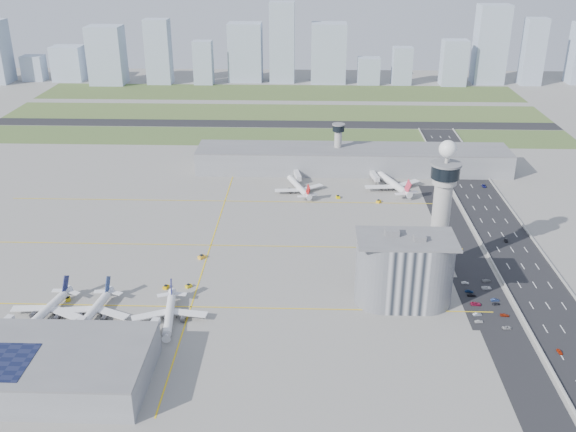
{
  "coord_description": "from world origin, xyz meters",
  "views": [
    {
      "loc": [
        9.97,
        -266.51,
        148.28
      ],
      "look_at": [
        0.0,
        35.0,
        15.0
      ],
      "focal_mm": 40.0,
      "sensor_mm": 36.0,
      "label": 1
    }
  ],
  "objects_px": {
    "jet_bridge_near_2": "(143,343)",
    "car_lot_1": "(477,314)",
    "car_lot_10": "(487,288)",
    "tug_2": "(189,286)",
    "car_hw_0": "(560,352)",
    "car_lot_5": "(465,283)",
    "airplane_far_b": "(393,179)",
    "car_lot_0": "(479,321)",
    "airplane_near_b": "(92,308)",
    "jet_bridge_near_1": "(67,341)",
    "tug_1": "(166,287)",
    "jet_bridge_far_1": "(372,174)",
    "car_lot_2": "(476,304)",
    "secondary_tower": "(338,143)",
    "airplane_near_c": "(169,310)",
    "car_lot_9": "(495,300)",
    "car_hw_2": "(484,186)",
    "tug_0": "(68,299)",
    "car_lot_4": "(469,291)",
    "car_lot_7": "(505,315)",
    "tug_3": "(202,257)",
    "jet_bridge_far_0": "(296,174)",
    "car_hw_1": "(506,240)",
    "car_lot_3": "(472,295)",
    "admin_building": "(404,270)",
    "car_lot_11": "(487,281)",
    "tug_5": "(379,201)",
    "car_hw_4": "(442,155)",
    "car_lot_8": "(496,304)",
    "control_tower": "(442,202)",
    "airplane_far_a": "(299,184)",
    "tug_4": "(338,197)"
  },
  "relations": [
    {
      "from": "tug_0",
      "to": "car_lot_4",
      "type": "bearing_deg",
      "value": -18.6
    },
    {
      "from": "tug_0",
      "to": "tug_2",
      "type": "bearing_deg",
      "value": -8.35
    },
    {
      "from": "tug_2",
      "to": "car_lot_4",
      "type": "height_order",
      "value": "tug_2"
    },
    {
      "from": "car_hw_2",
      "to": "jet_bridge_far_0",
      "type": "bearing_deg",
      "value": 174.8
    },
    {
      "from": "tug_1",
      "to": "car_hw_1",
      "type": "xyz_separation_m",
      "value": [
        168.6,
        54.14,
        -0.18
      ]
    },
    {
      "from": "car_lot_0",
      "to": "car_lot_4",
      "type": "height_order",
      "value": "car_lot_4"
    },
    {
      "from": "car_hw_4",
      "to": "car_lot_9",
      "type": "bearing_deg",
      "value": -86.95
    },
    {
      "from": "airplane_near_b",
      "to": "car_lot_10",
      "type": "xyz_separation_m",
      "value": [
        171.49,
        29.9,
        -4.65
      ]
    },
    {
      "from": "tug_3",
      "to": "car_hw_2",
      "type": "bearing_deg",
      "value": 73.97
    },
    {
      "from": "jet_bridge_far_0",
      "to": "car_lot_9",
      "type": "xyz_separation_m",
      "value": [
        90.99,
        -152.83,
        -2.24
      ]
    },
    {
      "from": "tug_4",
      "to": "car_lot_4",
      "type": "distance_m",
      "value": 123.55
    },
    {
      "from": "car_hw_0",
      "to": "car_lot_5",
      "type": "bearing_deg",
      "value": 106.97
    },
    {
      "from": "jet_bridge_near_1",
      "to": "tug_2",
      "type": "bearing_deg",
      "value": -29.33
    },
    {
      "from": "secondary_tower",
      "to": "airplane_near_b",
      "type": "height_order",
      "value": "secondary_tower"
    },
    {
      "from": "control_tower",
      "to": "car_lot_7",
      "type": "relative_size",
      "value": 16.76
    },
    {
      "from": "tug_3",
      "to": "jet_bridge_far_0",
      "type": "bearing_deg",
      "value": 110.96
    },
    {
      "from": "car_lot_2",
      "to": "tug_5",
      "type": "bearing_deg",
      "value": 20.34
    },
    {
      "from": "tug_1",
      "to": "car_hw_4",
      "type": "bearing_deg",
      "value": 66.72
    },
    {
      "from": "car_lot_0",
      "to": "car_lot_5",
      "type": "bearing_deg",
      "value": -8.12
    },
    {
      "from": "airplane_far_b",
      "to": "car_lot_0",
      "type": "relative_size",
      "value": 12.68
    },
    {
      "from": "car_lot_9",
      "to": "car_lot_0",
      "type": "bearing_deg",
      "value": 142.88
    },
    {
      "from": "jet_bridge_far_1",
      "to": "car_lot_4",
      "type": "relative_size",
      "value": 3.76
    },
    {
      "from": "tug_2",
      "to": "car_hw_1",
      "type": "relative_size",
      "value": 0.71
    },
    {
      "from": "jet_bridge_near_1",
      "to": "jet_bridge_far_0",
      "type": "xyz_separation_m",
      "value": [
        85.0,
        193.0,
        0.0
      ]
    },
    {
      "from": "airplane_far_b",
      "to": "tug_5",
      "type": "bearing_deg",
      "value": 134.91
    },
    {
      "from": "jet_bridge_far_0",
      "to": "car_lot_5",
      "type": "xyz_separation_m",
      "value": [
        81.23,
        -137.98,
        -2.3
      ]
    },
    {
      "from": "car_lot_10",
      "to": "tug_2",
      "type": "bearing_deg",
      "value": 90.82
    },
    {
      "from": "jet_bridge_near_2",
      "to": "car_lot_1",
      "type": "height_order",
      "value": "jet_bridge_near_2"
    },
    {
      "from": "car_lot_5",
      "to": "car_hw_1",
      "type": "height_order",
      "value": "car_hw_1"
    },
    {
      "from": "car_lot_7",
      "to": "car_hw_2",
      "type": "distance_m",
      "value": 154.68
    },
    {
      "from": "airplane_near_c",
      "to": "jet_bridge_near_2",
      "type": "xyz_separation_m",
      "value": [
        -6.11,
        -19.73,
        -2.41
      ]
    },
    {
      "from": "car_lot_0",
      "to": "car_lot_8",
      "type": "xyz_separation_m",
      "value": [
        10.91,
        14.18,
        -0.06
      ]
    },
    {
      "from": "airplane_far_a",
      "to": "car_lot_1",
      "type": "height_order",
      "value": "airplane_far_a"
    },
    {
      "from": "tug_5",
      "to": "car_hw_4",
      "type": "relative_size",
      "value": 0.91
    },
    {
      "from": "tug_2",
      "to": "tug_3",
      "type": "relative_size",
      "value": 0.84
    },
    {
      "from": "tug_2",
      "to": "car_lot_0",
      "type": "bearing_deg",
      "value": 31.7
    },
    {
      "from": "admin_building",
      "to": "car_lot_11",
      "type": "relative_size",
      "value": 10.42
    },
    {
      "from": "jet_bridge_far_1",
      "to": "car_lot_0",
      "type": "bearing_deg",
      "value": -0.05
    },
    {
      "from": "car_lot_1",
      "to": "car_lot_2",
      "type": "distance_m",
      "value": 8.44
    },
    {
      "from": "jet_bridge_near_1",
      "to": "tug_1",
      "type": "relative_size",
      "value": 4.84
    },
    {
      "from": "car_hw_2",
      "to": "car_lot_3",
      "type": "bearing_deg",
      "value": -104.99
    },
    {
      "from": "jet_bridge_near_2",
      "to": "car_hw_1",
      "type": "height_order",
      "value": "jet_bridge_near_2"
    },
    {
      "from": "car_lot_1",
      "to": "car_lot_8",
      "type": "xyz_separation_m",
      "value": [
        10.21,
        8.81,
        -0.08
      ]
    },
    {
      "from": "tug_0",
      "to": "car_lot_2",
      "type": "relative_size",
      "value": 0.64
    },
    {
      "from": "jet_bridge_far_0",
      "to": "tug_3",
      "type": "bearing_deg",
      "value": -30.83
    },
    {
      "from": "tug_3",
      "to": "car_lot_1",
      "type": "bearing_deg",
      "value": 20.74
    },
    {
      "from": "airplane_far_b",
      "to": "airplane_near_b",
      "type": "bearing_deg",
      "value": 116.76
    },
    {
      "from": "jet_bridge_far_1",
      "to": "car_lot_2",
      "type": "xyz_separation_m",
      "value": [
        31.81,
        -156.4,
        -2.2
      ]
    },
    {
      "from": "car_lot_10",
      "to": "car_hw_2",
      "type": "xyz_separation_m",
      "value": [
        30.53,
        129.47,
        0.02
      ]
    },
    {
      "from": "car_lot_9",
      "to": "car_hw_2",
      "type": "distance_m",
      "value": 142.98
    }
  ]
}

